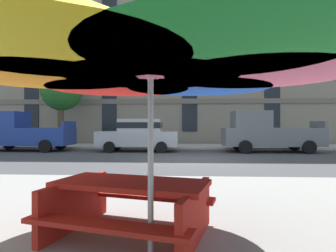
# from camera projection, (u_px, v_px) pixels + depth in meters

# --- Properties ---
(ground_plane) EXTENTS (120.00, 120.00, 0.00)m
(ground_plane) POSITION_uv_depth(u_px,v_px,m) (195.00, 160.00, 11.84)
(ground_plane) COLOR #424244
(sidewalk_far) EXTENTS (56.00, 3.60, 0.12)m
(sidewalk_far) POSITION_uv_depth(u_px,v_px,m) (190.00, 146.00, 18.63)
(sidewalk_far) COLOR #B2ADA3
(sidewalk_far) RESTS_ON ground
(apartment_building) EXTENTS (41.51, 12.08, 19.20)m
(apartment_building) POSITION_uv_depth(u_px,v_px,m) (188.00, 39.00, 26.79)
(apartment_building) COLOR gray
(apartment_building) RESTS_ON ground
(pickup_blue) EXTENTS (5.10, 2.12, 2.20)m
(pickup_blue) POSITION_uv_depth(u_px,v_px,m) (22.00, 133.00, 16.04)
(pickup_blue) COLOR navy
(pickup_blue) RESTS_ON ground
(sedan_silver) EXTENTS (4.40, 1.98, 1.78)m
(sedan_silver) POSITION_uv_depth(u_px,v_px,m) (139.00, 134.00, 15.69)
(sedan_silver) COLOR #A8AAB2
(sedan_silver) RESTS_ON ground
(pickup_gray) EXTENTS (5.10, 2.12, 2.20)m
(pickup_gray) POSITION_uv_depth(u_px,v_px,m) (267.00, 133.00, 15.32)
(pickup_gray) COLOR slate
(pickup_gray) RESTS_ON ground
(street_tree_left) EXTENTS (2.80, 2.89, 5.48)m
(street_tree_left) POSITION_uv_depth(u_px,v_px,m) (62.00, 89.00, 19.06)
(street_tree_left) COLOR brown
(street_tree_left) RESTS_ON ground
(patio_umbrella) EXTENTS (4.01, 3.73, 2.47)m
(patio_umbrella) POSITION_uv_depth(u_px,v_px,m) (151.00, 54.00, 2.89)
(patio_umbrella) COLOR silver
(patio_umbrella) RESTS_ON ground
(picnic_table) EXTENTS (2.13, 1.93, 0.77)m
(picnic_table) POSITION_uv_depth(u_px,v_px,m) (131.00, 205.00, 3.41)
(picnic_table) COLOR red
(picnic_table) RESTS_ON ground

